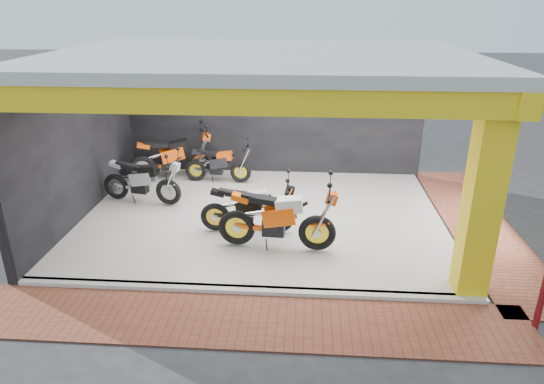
{
  "coord_description": "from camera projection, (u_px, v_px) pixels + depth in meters",
  "views": [
    {
      "loc": [
        0.93,
        -8.02,
        4.68
      ],
      "look_at": [
        0.26,
        1.41,
        0.9
      ],
      "focal_mm": 32.0,
      "sensor_mm": 36.0,
      "label": 1
    }
  ],
  "objects": [
    {
      "name": "moto_row_c",
      "position": [
        240.0,
        162.0,
        12.75
      ],
      "size": [
        1.91,
        0.79,
        1.15
      ],
      "primitive_type": null,
      "rotation": [
        0.0,
        0.0,
        -0.05
      ],
      "color": "black",
      "rests_on": "showroom_floor"
    },
    {
      "name": "paver_right",
      "position": [
        478.0,
        225.0,
        10.76
      ],
      "size": [
        1.4,
        7.0,
        0.03
      ],
      "primitive_type": "cube",
      "color": "brown",
      "rests_on": "ground"
    },
    {
      "name": "moto_row_d",
      "position": [
        198.0,
        151.0,
        13.22
      ],
      "size": [
        2.52,
        1.74,
        1.44
      ],
      "primitive_type": null,
      "rotation": [
        0.0,
        0.0,
        0.41
      ],
      "color": "#FB540A",
      "rests_on": "showroom_floor"
    },
    {
      "name": "corner_column",
      "position": [
        483.0,
        199.0,
        7.64
      ],
      "size": [
        0.5,
        0.5,
        3.5
      ],
      "primitive_type": "cube",
      "color": "yellow",
      "rests_on": "ground"
    },
    {
      "name": "moto_row_a",
      "position": [
        279.0,
        205.0,
        9.95
      ],
      "size": [
        2.08,
        0.78,
        1.27
      ],
      "primitive_type": null,
      "rotation": [
        0.0,
        0.0,
        0.01
      ],
      "color": "black",
      "rests_on": "showroom_floor"
    },
    {
      "name": "moto_hero",
      "position": [
        318.0,
        216.0,
        9.19
      ],
      "size": [
        2.5,
        1.07,
        1.49
      ],
      "primitive_type": null,
      "rotation": [
        0.0,
        0.0,
        -0.07
      ],
      "color": "#FF530A",
      "rests_on": "showroom_floor"
    },
    {
      "name": "floor_kerb",
      "position": [
        247.0,
        290.0,
        8.27
      ],
      "size": [
        8.0,
        0.2,
        0.1
      ],
      "primitive_type": "cube",
      "color": "white",
      "rests_on": "ground"
    },
    {
      "name": "header_beam_right",
      "position": [
        462.0,
        74.0,
        9.59
      ],
      "size": [
        0.3,
        6.4,
        0.4
      ],
      "primitive_type": "cube",
      "color": "yellow",
      "rests_on": "corner_column"
    },
    {
      "name": "back_wall",
      "position": [
        272.0,
        113.0,
        13.3
      ],
      "size": [
        8.2,
        0.2,
        3.5
      ],
      "primitive_type": "cube",
      "color": "black",
      "rests_on": "ground"
    },
    {
      "name": "showroom_ceiling",
      "position": [
        261.0,
        56.0,
        9.74
      ],
      "size": [
        8.4,
        6.4,
        0.2
      ],
      "primitive_type": "cube",
      "color": "beige",
      "rests_on": "corner_column"
    },
    {
      "name": "paver_front",
      "position": [
        241.0,
        320.0,
        7.56
      ],
      "size": [
        9.0,
        1.4,
        0.03
      ],
      "primitive_type": "cube",
      "color": "brown",
      "rests_on": "ground"
    },
    {
      "name": "showroom_floor",
      "position": [
        263.0,
        217.0,
        11.06
      ],
      "size": [
        8.0,
        6.0,
        0.1
      ],
      "primitive_type": "cube",
      "color": "white",
      "rests_on": "ground"
    },
    {
      "name": "ground",
      "position": [
        253.0,
        263.0,
        9.23
      ],
      "size": [
        80.0,
        80.0,
        0.0
      ],
      "primitive_type": "plane",
      "color": "#2D2D30",
      "rests_on": "ground"
    },
    {
      "name": "moto_row_b",
      "position": [
        167.0,
        180.0,
        11.3
      ],
      "size": [
        2.26,
        1.19,
        1.31
      ],
      "primitive_type": null,
      "rotation": [
        0.0,
        0.0,
        -0.19
      ],
      "color": "#9D9FA5",
      "rests_on": "showroom_floor"
    },
    {
      "name": "left_wall",
      "position": [
        78.0,
        141.0,
        10.7
      ],
      "size": [
        0.2,
        6.2,
        3.5
      ],
      "primitive_type": "cube",
      "color": "black",
      "rests_on": "ground"
    },
    {
      "name": "header_beam_front",
      "position": [
        243.0,
        100.0,
        7.08
      ],
      "size": [
        8.4,
        0.3,
        0.4
      ],
      "primitive_type": "cube",
      "color": "yellow",
      "rests_on": "corner_column"
    }
  ]
}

